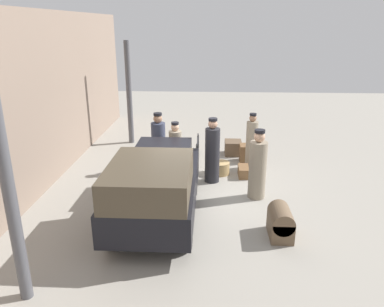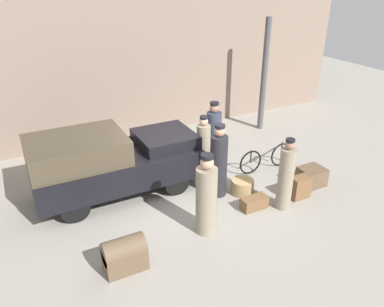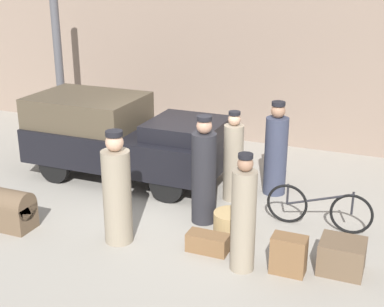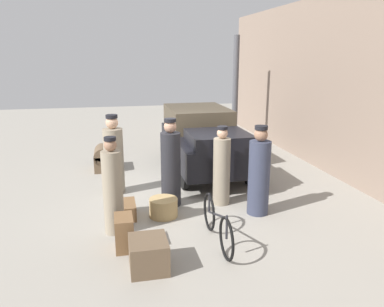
% 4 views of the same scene
% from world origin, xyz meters
% --- Properties ---
extents(ground_plane, '(30.00, 30.00, 0.00)m').
position_xyz_m(ground_plane, '(0.00, 0.00, 0.00)').
color(ground_plane, gray).
extents(station_building_facade, '(16.00, 0.15, 4.50)m').
position_xyz_m(station_building_facade, '(0.00, 4.08, 2.25)').
color(station_building_facade, gray).
rests_on(station_building_facade, ground).
extents(canopy_pillar_right, '(0.19, 0.19, 3.62)m').
position_xyz_m(canopy_pillar_right, '(4.08, 2.63, 1.81)').
color(canopy_pillar_right, '#4C4C51').
rests_on(canopy_pillar_right, ground).
extents(truck, '(3.86, 1.73, 1.59)m').
position_xyz_m(truck, '(-1.59, 0.90, 0.87)').
color(truck, black).
rests_on(truck, ground).
extents(bicycle, '(1.68, 0.04, 0.71)m').
position_xyz_m(bicycle, '(2.41, 0.14, 0.34)').
color(bicycle, black).
rests_on(bicycle, ground).
extents(wicker_basket, '(0.54, 0.54, 0.36)m').
position_xyz_m(wicker_basket, '(1.17, -0.57, 0.18)').
color(wicker_basket, tan).
rests_on(wicker_basket, ground).
extents(porter_standing_middle, '(0.34, 0.34, 1.70)m').
position_xyz_m(porter_standing_middle, '(1.65, -1.49, 0.78)').
color(porter_standing_middle, gray).
rests_on(porter_standing_middle, ground).
extents(porter_lifting_near_truck, '(0.35, 0.35, 1.63)m').
position_xyz_m(porter_lifting_near_truck, '(0.79, 0.69, 0.75)').
color(porter_lifting_near_truck, gray).
rests_on(porter_lifting_near_truck, ground).
extents(porter_carrying_trunk, '(0.41, 0.41, 1.73)m').
position_xyz_m(porter_carrying_trunk, '(1.41, 1.25, 0.79)').
color(porter_carrying_trunk, '#33384C').
rests_on(porter_carrying_trunk, ground).
extents(porter_with_bicycle, '(0.43, 0.43, 1.76)m').
position_xyz_m(porter_with_bicycle, '(-0.33, -1.45, 0.80)').
color(porter_with_bicycle, gray).
rests_on(porter_with_bicycle, ground).
extents(conductor_in_dark_uniform, '(0.40, 0.40, 1.80)m').
position_xyz_m(conductor_in_dark_uniform, '(0.63, -0.33, 0.82)').
color(conductor_in_dark_uniform, '#232328').
rests_on(conductor_in_dark_uniform, ground).
extents(trunk_barrel_dark, '(0.75, 0.45, 0.65)m').
position_xyz_m(trunk_barrel_dark, '(-2.15, -1.73, 0.32)').
color(trunk_barrel_dark, brown).
rests_on(trunk_barrel_dark, ground).
extents(trunk_umber_medium, '(0.61, 0.54, 0.46)m').
position_xyz_m(trunk_umber_medium, '(2.93, -1.03, 0.23)').
color(trunk_umber_medium, brown).
rests_on(trunk_umber_medium, ground).
extents(suitcase_tan_flat, '(0.47, 0.29, 0.54)m').
position_xyz_m(suitcase_tan_flat, '(2.26, -1.35, 0.27)').
color(suitcase_tan_flat, brown).
rests_on(suitcase_tan_flat, ground).
extents(trunk_large_brown, '(0.61, 0.29, 0.28)m').
position_xyz_m(trunk_large_brown, '(1.04, -1.24, 0.14)').
color(trunk_large_brown, brown).
rests_on(trunk_large_brown, ground).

